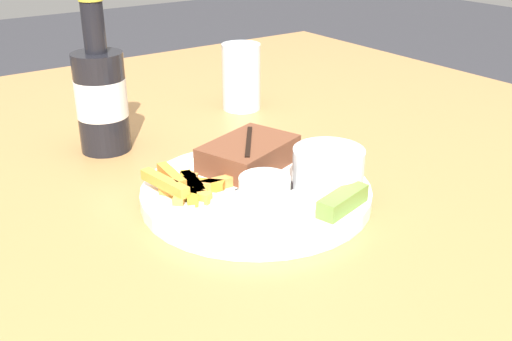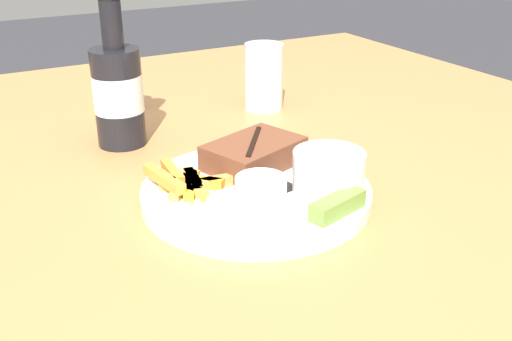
{
  "view_description": "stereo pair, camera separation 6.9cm",
  "coord_description": "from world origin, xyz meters",
  "px_view_note": "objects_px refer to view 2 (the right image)",
  "views": [
    {
      "loc": [
        -0.37,
        -0.52,
        1.1
      ],
      "look_at": [
        0.0,
        0.0,
        0.82
      ],
      "focal_mm": 42.0,
      "sensor_mm": 36.0,
      "label": 1
    },
    {
      "loc": [
        -0.31,
        -0.55,
        1.1
      ],
      "look_at": [
        0.0,
        0.0,
        0.82
      ],
      "focal_mm": 42.0,
      "sensor_mm": 36.0,
      "label": 2
    }
  ],
  "objects_px": {
    "beer_bottle": "(118,91)",
    "drinking_glass": "(264,77)",
    "fork_utensil": "(201,197)",
    "salt_shaker": "(133,90)",
    "dipping_sauce_cup": "(261,188)",
    "pickle_spear": "(337,205)",
    "knife_utensil": "(251,173)",
    "dinner_plate": "(256,193)",
    "coleslaw_cup": "(329,169)",
    "steak_portion": "(254,154)"
  },
  "relations": [
    {
      "from": "dinner_plate",
      "to": "fork_utensil",
      "type": "relative_size",
      "value": 2.02
    },
    {
      "from": "drinking_glass",
      "to": "dinner_plate",
      "type": "bearing_deg",
      "value": -121.31
    },
    {
      "from": "dipping_sauce_cup",
      "to": "salt_shaker",
      "type": "bearing_deg",
      "value": 90.0
    },
    {
      "from": "dinner_plate",
      "to": "coleslaw_cup",
      "type": "relative_size",
      "value": 3.25
    },
    {
      "from": "pickle_spear",
      "to": "salt_shaker",
      "type": "distance_m",
      "value": 0.51
    },
    {
      "from": "salt_shaker",
      "to": "beer_bottle",
      "type": "bearing_deg",
      "value": -114.68
    },
    {
      "from": "drinking_glass",
      "to": "salt_shaker",
      "type": "distance_m",
      "value": 0.22
    },
    {
      "from": "beer_bottle",
      "to": "pickle_spear",
      "type": "bearing_deg",
      "value": -70.55
    },
    {
      "from": "steak_portion",
      "to": "salt_shaker",
      "type": "xyz_separation_m",
      "value": [
        -0.04,
        0.35,
        -0.0
      ]
    },
    {
      "from": "knife_utensil",
      "to": "drinking_glass",
      "type": "relative_size",
      "value": 1.49
    },
    {
      "from": "dipping_sauce_cup",
      "to": "pickle_spear",
      "type": "height_order",
      "value": "dipping_sauce_cup"
    },
    {
      "from": "fork_utensil",
      "to": "drinking_glass",
      "type": "height_order",
      "value": "drinking_glass"
    },
    {
      "from": "beer_bottle",
      "to": "drinking_glass",
      "type": "bearing_deg",
      "value": 8.99
    },
    {
      "from": "drinking_glass",
      "to": "salt_shaker",
      "type": "bearing_deg",
      "value": 150.94
    },
    {
      "from": "fork_utensil",
      "to": "salt_shaker",
      "type": "height_order",
      "value": "salt_shaker"
    },
    {
      "from": "pickle_spear",
      "to": "fork_utensil",
      "type": "relative_size",
      "value": 0.56
    },
    {
      "from": "pickle_spear",
      "to": "salt_shaker",
      "type": "xyz_separation_m",
      "value": [
        -0.06,
        0.5,
        0.0
      ]
    },
    {
      "from": "coleslaw_cup",
      "to": "beer_bottle",
      "type": "relative_size",
      "value": 0.37
    },
    {
      "from": "dinner_plate",
      "to": "dipping_sauce_cup",
      "type": "distance_m",
      "value": 0.05
    },
    {
      "from": "steak_portion",
      "to": "knife_utensil",
      "type": "xyz_separation_m",
      "value": [
        -0.02,
        -0.02,
        -0.01
      ]
    },
    {
      "from": "pickle_spear",
      "to": "fork_utensil",
      "type": "height_order",
      "value": "pickle_spear"
    },
    {
      "from": "fork_utensil",
      "to": "knife_utensil",
      "type": "distance_m",
      "value": 0.09
    },
    {
      "from": "steak_portion",
      "to": "coleslaw_cup",
      "type": "relative_size",
      "value": 1.65
    },
    {
      "from": "salt_shaker",
      "to": "dipping_sauce_cup",
      "type": "bearing_deg",
      "value": -90.0
    },
    {
      "from": "pickle_spear",
      "to": "drinking_glass",
      "type": "distance_m",
      "value": 0.42
    },
    {
      "from": "dinner_plate",
      "to": "steak_portion",
      "type": "bearing_deg",
      "value": 63.39
    },
    {
      "from": "beer_bottle",
      "to": "drinking_glass",
      "type": "distance_m",
      "value": 0.26
    },
    {
      "from": "drinking_glass",
      "to": "salt_shaker",
      "type": "height_order",
      "value": "drinking_glass"
    },
    {
      "from": "fork_utensil",
      "to": "dinner_plate",
      "type": "bearing_deg",
      "value": 0.0
    },
    {
      "from": "coleslaw_cup",
      "to": "drinking_glass",
      "type": "bearing_deg",
      "value": 72.1
    },
    {
      "from": "pickle_spear",
      "to": "beer_bottle",
      "type": "height_order",
      "value": "beer_bottle"
    },
    {
      "from": "knife_utensil",
      "to": "drinking_glass",
      "type": "distance_m",
      "value": 0.31
    },
    {
      "from": "coleslaw_cup",
      "to": "pickle_spear",
      "type": "height_order",
      "value": "coleslaw_cup"
    },
    {
      "from": "beer_bottle",
      "to": "dinner_plate",
      "type": "bearing_deg",
      "value": -71.98
    },
    {
      "from": "dinner_plate",
      "to": "knife_utensil",
      "type": "xyz_separation_m",
      "value": [
        0.01,
        0.03,
        0.01
      ]
    },
    {
      "from": "steak_portion",
      "to": "drinking_glass",
      "type": "relative_size",
      "value": 1.24
    },
    {
      "from": "beer_bottle",
      "to": "drinking_glass",
      "type": "xyz_separation_m",
      "value": [
        0.26,
        0.04,
        -0.02
      ]
    },
    {
      "from": "beer_bottle",
      "to": "dipping_sauce_cup",
      "type": "bearing_deg",
      "value": -76.71
    },
    {
      "from": "fork_utensil",
      "to": "beer_bottle",
      "type": "height_order",
      "value": "beer_bottle"
    },
    {
      "from": "steak_portion",
      "to": "coleslaw_cup",
      "type": "bearing_deg",
      "value": -68.02
    },
    {
      "from": "beer_bottle",
      "to": "salt_shaker",
      "type": "relative_size",
      "value": 3.45
    },
    {
      "from": "knife_utensil",
      "to": "dipping_sauce_cup",
      "type": "bearing_deg",
      "value": 147.37
    },
    {
      "from": "fork_utensil",
      "to": "knife_utensil",
      "type": "relative_size",
      "value": 0.81
    },
    {
      "from": "dinner_plate",
      "to": "dipping_sauce_cup",
      "type": "bearing_deg",
      "value": -111.21
    },
    {
      "from": "dipping_sauce_cup",
      "to": "beer_bottle",
      "type": "bearing_deg",
      "value": 103.29
    },
    {
      "from": "dinner_plate",
      "to": "fork_utensil",
      "type": "xyz_separation_m",
      "value": [
        -0.07,
        0.0,
        0.01
      ]
    },
    {
      "from": "coleslaw_cup",
      "to": "drinking_glass",
      "type": "height_order",
      "value": "drinking_glass"
    },
    {
      "from": "knife_utensil",
      "to": "pickle_spear",
      "type": "bearing_deg",
      "value": -178.66
    },
    {
      "from": "coleslaw_cup",
      "to": "drinking_glass",
      "type": "xyz_separation_m",
      "value": [
        0.11,
        0.34,
        0.01
      ]
    },
    {
      "from": "dipping_sauce_cup",
      "to": "knife_utensil",
      "type": "bearing_deg",
      "value": 69.73
    }
  ]
}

